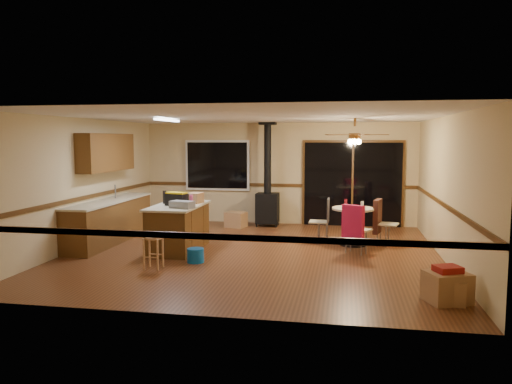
% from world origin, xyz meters
% --- Properties ---
extents(floor, '(7.00, 7.00, 0.00)m').
position_xyz_m(floor, '(0.00, 0.00, 0.00)').
color(floor, '#572E18').
rests_on(floor, ground).
extents(ceiling, '(7.00, 7.00, 0.00)m').
position_xyz_m(ceiling, '(0.00, 0.00, 2.60)').
color(ceiling, silver).
rests_on(ceiling, ground).
extents(wall_back, '(7.00, 0.00, 7.00)m').
position_xyz_m(wall_back, '(0.00, 3.50, 1.30)').
color(wall_back, tan).
rests_on(wall_back, ground).
extents(wall_front, '(7.00, 0.00, 7.00)m').
position_xyz_m(wall_front, '(0.00, -3.50, 1.30)').
color(wall_front, tan).
rests_on(wall_front, ground).
extents(wall_left, '(0.00, 7.00, 7.00)m').
position_xyz_m(wall_left, '(-3.50, 0.00, 1.30)').
color(wall_left, tan).
rests_on(wall_left, ground).
extents(wall_right, '(0.00, 7.00, 7.00)m').
position_xyz_m(wall_right, '(3.50, 0.00, 1.30)').
color(wall_right, tan).
rests_on(wall_right, ground).
extents(chair_rail, '(7.00, 7.00, 0.08)m').
position_xyz_m(chair_rail, '(0.00, 0.00, 1.00)').
color(chair_rail, '#492C12').
rests_on(chair_rail, ground).
extents(window, '(1.72, 0.10, 1.32)m').
position_xyz_m(window, '(-1.60, 3.45, 1.50)').
color(window, black).
rests_on(window, ground).
extents(sliding_door, '(2.52, 0.10, 2.10)m').
position_xyz_m(sliding_door, '(1.90, 3.45, 1.05)').
color(sliding_door, black).
rests_on(sliding_door, ground).
extents(lower_cabinets, '(0.60, 3.00, 0.86)m').
position_xyz_m(lower_cabinets, '(-3.20, 0.50, 0.43)').
color(lower_cabinets, brown).
rests_on(lower_cabinets, ground).
extents(countertop, '(0.64, 3.04, 0.04)m').
position_xyz_m(countertop, '(-3.20, 0.50, 0.88)').
color(countertop, '#BEB494').
rests_on(countertop, lower_cabinets).
extents(upper_cabinets, '(0.35, 2.00, 0.80)m').
position_xyz_m(upper_cabinets, '(-3.33, 0.70, 1.90)').
color(upper_cabinets, brown).
rests_on(upper_cabinets, ground).
extents(kitchen_island, '(0.88, 1.68, 0.90)m').
position_xyz_m(kitchen_island, '(-1.50, 0.00, 0.45)').
color(kitchen_island, '#533314').
rests_on(kitchen_island, ground).
extents(wood_stove, '(0.55, 0.50, 2.52)m').
position_xyz_m(wood_stove, '(-0.20, 3.05, 0.73)').
color(wood_stove, black).
rests_on(wood_stove, ground).
extents(ceiling_fan, '(0.24, 0.24, 0.55)m').
position_xyz_m(ceiling_fan, '(1.89, 1.07, 2.21)').
color(ceiling_fan, brown).
rests_on(ceiling_fan, ceiling).
extents(fluorescent_strip, '(0.10, 1.20, 0.04)m').
position_xyz_m(fluorescent_strip, '(-1.80, 0.30, 2.56)').
color(fluorescent_strip, white).
rests_on(fluorescent_strip, ceiling).
extents(toolbox_grey, '(0.49, 0.36, 0.14)m').
position_xyz_m(toolbox_grey, '(-1.27, -0.44, 0.97)').
color(toolbox_grey, slate).
rests_on(toolbox_grey, kitchen_island).
extents(toolbox_black, '(0.46, 0.31, 0.23)m').
position_xyz_m(toolbox_black, '(-1.49, -0.10, 1.01)').
color(toolbox_black, black).
rests_on(toolbox_black, kitchen_island).
extents(toolbox_yellow_lid, '(0.42, 0.29, 0.03)m').
position_xyz_m(toolbox_yellow_lid, '(-1.49, -0.10, 1.15)').
color(toolbox_yellow_lid, gold).
rests_on(toolbox_yellow_lid, toolbox_black).
extents(box_on_island, '(0.28, 0.35, 0.21)m').
position_xyz_m(box_on_island, '(-1.24, 0.34, 1.00)').
color(box_on_island, '#9C6F45').
rests_on(box_on_island, kitchen_island).
extents(bottle_dark, '(0.08, 0.08, 0.26)m').
position_xyz_m(bottle_dark, '(-1.82, 0.12, 1.03)').
color(bottle_dark, black).
rests_on(bottle_dark, kitchen_island).
extents(bottle_pink, '(0.09, 0.09, 0.22)m').
position_xyz_m(bottle_pink, '(-1.18, -0.16, 1.01)').
color(bottle_pink, '#D84C8C').
rests_on(bottle_pink, kitchen_island).
extents(bottle_white, '(0.07, 0.07, 0.19)m').
position_xyz_m(bottle_white, '(-1.79, 0.72, 0.99)').
color(bottle_white, white).
rests_on(bottle_white, kitchen_island).
extents(bar_stool, '(0.38, 0.38, 0.56)m').
position_xyz_m(bar_stool, '(-1.44, -1.45, 0.28)').
color(bar_stool, tan).
rests_on(bar_stool, floor).
extents(blue_bucket, '(0.31, 0.31, 0.25)m').
position_xyz_m(blue_bucket, '(-0.87, -0.91, 0.13)').
color(blue_bucket, '#0D5DB8').
rests_on(blue_bucket, floor).
extents(dining_table, '(0.86, 0.86, 0.78)m').
position_xyz_m(dining_table, '(1.89, 1.07, 0.53)').
color(dining_table, black).
rests_on(dining_table, ground).
extents(glass_red, '(0.07, 0.07, 0.17)m').
position_xyz_m(glass_red, '(1.74, 1.17, 0.86)').
color(glass_red, '#590C14').
rests_on(glass_red, dining_table).
extents(glass_cream, '(0.08, 0.08, 0.14)m').
position_xyz_m(glass_cream, '(2.07, 1.02, 0.85)').
color(glass_cream, beige).
rests_on(glass_cream, dining_table).
extents(chair_left, '(0.41, 0.41, 0.51)m').
position_xyz_m(chair_left, '(1.30, 1.16, 0.59)').
color(chair_left, tan).
rests_on(chair_left, ground).
extents(chair_near, '(0.60, 0.61, 0.70)m').
position_xyz_m(chair_near, '(1.89, 0.21, 0.60)').
color(chair_near, tan).
rests_on(chair_near, ground).
extents(chair_right, '(0.55, 0.52, 0.70)m').
position_xyz_m(chair_right, '(2.41, 1.16, 0.60)').
color(chair_right, tan).
rests_on(chair_right, ground).
extents(box_under_window, '(0.56, 0.49, 0.38)m').
position_xyz_m(box_under_window, '(-0.94, 2.71, 0.19)').
color(box_under_window, '#9C6F45').
rests_on(box_under_window, floor).
extents(box_corner_a, '(0.67, 0.62, 0.41)m').
position_xyz_m(box_corner_a, '(3.09, -2.40, 0.20)').
color(box_corner_a, '#9C6F45').
rests_on(box_corner_a, floor).
extents(box_corner_b, '(0.44, 0.38, 0.33)m').
position_xyz_m(box_corner_b, '(3.10, -2.45, 0.16)').
color(box_corner_b, '#9C6F45').
rests_on(box_corner_b, floor).
extents(box_small_red, '(0.40, 0.37, 0.09)m').
position_xyz_m(box_small_red, '(3.09, -2.40, 0.45)').
color(box_small_red, maroon).
rests_on(box_small_red, box_corner_a).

